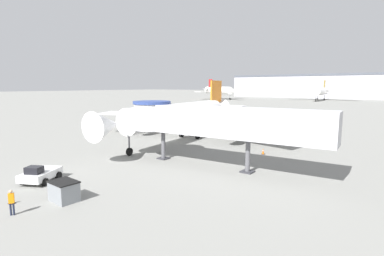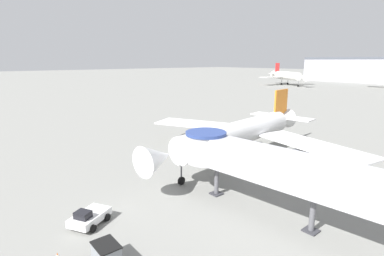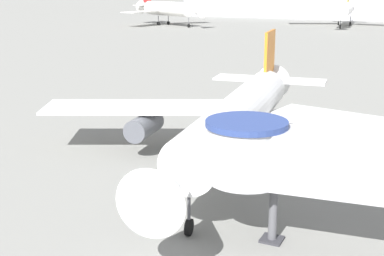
{
  "view_description": "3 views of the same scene",
  "coord_description": "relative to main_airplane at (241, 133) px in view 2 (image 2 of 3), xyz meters",
  "views": [
    {
      "loc": [
        27.81,
        -31.76,
        7.92
      ],
      "look_at": [
        3.37,
        0.11,
        2.18
      ],
      "focal_mm": 28.0,
      "sensor_mm": 36.0,
      "label": 1
    },
    {
      "loc": [
        25.74,
        -28.42,
        13.2
      ],
      "look_at": [
        -4.46,
        -2.78,
        4.19
      ],
      "focal_mm": 28.0,
      "sensor_mm": 36.0,
      "label": 2
    },
    {
      "loc": [
        12.87,
        -32.71,
        12.75
      ],
      "look_at": [
        -1.55,
        -1.93,
        3.49
      ],
      "focal_mm": 50.0,
      "sensor_mm": 36.0,
      "label": 3
    }
  ],
  "objects": [
    {
      "name": "traffic_cone_starboard_wing",
      "position": [
        13.2,
        -1.48,
        -3.4
      ],
      "size": [
        0.4,
        0.4,
        0.67
      ],
      "color": "black",
      "rests_on": "ground_plane"
    },
    {
      "name": "ground_plane",
      "position": [
        -0.53,
        -1.63,
        -3.72
      ],
      "size": [
        800.0,
        800.0,
        0.0
      ],
      "primitive_type": "plane",
      "color": "gray"
    },
    {
      "name": "service_container_gray",
      "position": [
        8.26,
        -23.08,
        -3.01
      ],
      "size": [
        2.03,
        1.51,
        1.41
      ],
      "rotation": [
        0.0,
        0.0,
        -0.02
      ],
      "color": "gray",
      "rests_on": "ground_plane"
    },
    {
      "name": "pushback_tug_white",
      "position": [
        2.77,
        -22.07,
        -3.07
      ],
      "size": [
        3.3,
        3.85,
        1.47
      ],
      "rotation": [
        0.0,
        0.0,
        0.5
      ],
      "color": "silver",
      "rests_on": "ground_plane"
    },
    {
      "name": "jet_bridge",
      "position": [
        10.85,
        -9.57,
        0.82
      ],
      "size": [
        20.66,
        5.13,
        6.22
      ],
      "rotation": [
        0.0,
        0.0,
        0.1
      ],
      "color": "#B7B7BC",
      "rests_on": "ground_plane"
    },
    {
      "name": "main_airplane",
      "position": [
        0.0,
        0.0,
        0.0
      ],
      "size": [
        32.63,
        30.2,
        8.74
      ],
      "rotation": [
        0.0,
        0.0,
        0.12
      ],
      "color": "white",
      "rests_on": "ground_plane"
    },
    {
      "name": "background_jet_red_tail",
      "position": [
        -65.56,
        113.89,
        1.36
      ],
      "size": [
        29.58,
        27.92,
        11.64
      ],
      "rotation": [
        0.0,
        0.0,
        1.12
      ],
      "color": "white",
      "rests_on": "ground_plane"
    }
  ]
}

